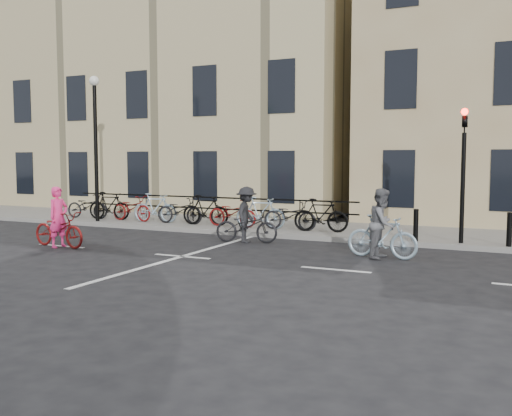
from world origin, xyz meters
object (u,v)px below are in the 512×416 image
at_px(cyclist_dark, 247,221).
at_px(lamp_post, 95,130).
at_px(cyclist_grey, 382,230).
at_px(cyclist_pink, 59,226).
at_px(traffic_light, 464,159).

bearing_deg(cyclist_dark, lamp_post, 65.84).
relative_size(cyclist_grey, cyclist_dark, 0.95).
bearing_deg(cyclist_grey, lamp_post, 83.36).
relative_size(lamp_post, cyclist_pink, 2.71).
relative_size(lamp_post, cyclist_grey, 2.89).
xyz_separation_m(lamp_post, cyclist_pink, (2.58, -4.56, -2.90)).
height_order(lamp_post, cyclist_grey, lamp_post).
height_order(traffic_light, lamp_post, lamp_post).
bearing_deg(lamp_post, cyclist_pink, -60.53).
xyz_separation_m(traffic_light, lamp_post, (-12.70, 0.06, 1.04)).
bearing_deg(traffic_light, cyclist_pink, -156.01).
relative_size(traffic_light, cyclist_dark, 2.02).
xyz_separation_m(lamp_post, cyclist_grey, (11.09, -2.48, -2.79)).
height_order(cyclist_pink, cyclist_grey, cyclist_grey).
relative_size(traffic_light, cyclist_grey, 2.13).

